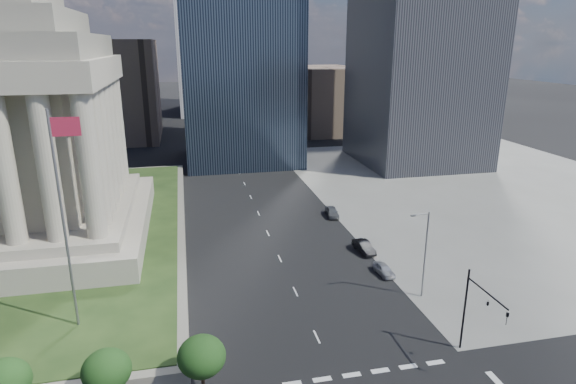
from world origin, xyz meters
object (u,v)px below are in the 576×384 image
object	(u,v)px
traffic_signal_ne	(478,308)
street_lamp_north	(424,250)
parked_sedan_mid	(364,247)
flagpole	(64,211)
parked_sedan_near	(384,269)
parked_sedan_far	(332,212)

from	to	relation	value
traffic_signal_ne	street_lamp_north	distance (m)	11.34
street_lamp_north	parked_sedan_mid	bearing A→B (deg)	98.24
traffic_signal_ne	flagpole	bearing A→B (deg)	163.29
flagpole	parked_sedan_mid	bearing A→B (deg)	22.23
flagpole	parked_sedan_near	size ratio (longest dim) A/B	5.21
traffic_signal_ne	parked_sedan_mid	distance (m)	24.37
traffic_signal_ne	parked_sedan_mid	xyz separation A→B (m)	(-1.00, 23.93, -4.50)
flagpole	street_lamp_north	distance (m)	35.95
flagpole	parked_sedan_near	distance (m)	36.24
traffic_signal_ne	street_lamp_north	bearing A→B (deg)	85.81
flagpole	parked_sedan_far	distance (m)	45.22
parked_sedan_far	traffic_signal_ne	bearing A→B (deg)	-81.30
flagpole	traffic_signal_ne	xyz separation A→B (m)	(34.33, -10.30, -7.86)
parked_sedan_mid	parked_sedan_far	size ratio (longest dim) A/B	1.02
flagpole	street_lamp_north	size ratio (longest dim) A/B	2.00
parked_sedan_near	flagpole	bearing A→B (deg)	-172.90
street_lamp_north	parked_sedan_mid	world-z (taller)	street_lamp_north
flagpole	traffic_signal_ne	world-z (taller)	flagpole
flagpole	parked_sedan_far	size ratio (longest dim) A/B	4.49
parked_sedan_near	parked_sedan_mid	size ratio (longest dim) A/B	0.85
street_lamp_north	parked_sedan_near	xyz separation A→B (m)	(-1.83, 5.89, -5.01)
parked_sedan_near	street_lamp_north	bearing A→B (deg)	-77.36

